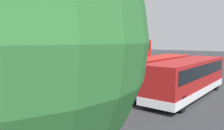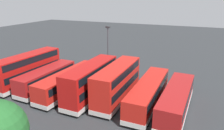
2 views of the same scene
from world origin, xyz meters
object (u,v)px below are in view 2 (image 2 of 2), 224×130
(lamp_post_tall, at_px, (108,48))
(waste_bin_yellow, at_px, (180,80))
(car_hatchback_silver, at_px, (33,60))
(bus_single_deck_near_end, at_px, (176,100))
(bus_double_decker_third, at_px, (117,82))
(bus_single_deck_sixth, at_px, (47,78))
(bus_single_deck_second, at_px, (148,92))
(bus_double_decker_fourth, at_px, (91,80))
(bus_single_deck_fifth, at_px, (69,81))
(bus_double_decker_seventh, at_px, (28,68))

(lamp_post_tall, height_order, waste_bin_yellow, lamp_post_tall)
(car_hatchback_silver, height_order, waste_bin_yellow, car_hatchback_silver)
(bus_single_deck_near_end, bearing_deg, bus_double_decker_third, -2.06)
(bus_single_deck_sixth, bearing_deg, bus_single_deck_second, -176.17)
(bus_double_decker_fourth, bearing_deg, bus_single_deck_second, -170.99)
(bus_single_deck_fifth, xyz_separation_m, waste_bin_yellow, (-13.68, -9.29, -1.15))
(bus_double_decker_fourth, height_order, car_hatchback_silver, bus_double_decker_fourth)
(bus_single_deck_fifth, relative_size, lamp_post_tall, 1.44)
(bus_double_decker_fourth, bearing_deg, lamp_post_tall, -79.92)
(bus_single_deck_fifth, bearing_deg, bus_double_decker_third, -176.93)
(bus_single_deck_fifth, bearing_deg, car_hatchback_silver, -30.18)
(bus_double_decker_seventh, bearing_deg, waste_bin_yellow, -156.60)
(bus_double_decker_seventh, distance_m, waste_bin_yellow, 22.98)
(bus_double_decker_third, relative_size, bus_single_deck_sixth, 1.00)
(bus_single_deck_fifth, bearing_deg, bus_single_deck_near_end, -179.56)
(bus_double_decker_third, relative_size, lamp_post_tall, 1.24)
(bus_double_decker_third, xyz_separation_m, car_hatchback_silver, (21.31, -8.00, -1.74))
(bus_double_decker_seventh, relative_size, waste_bin_yellow, 11.82)
(bus_single_deck_fifth, xyz_separation_m, bus_single_deck_sixth, (3.67, 0.21, -0.00))
(bus_single_deck_near_end, height_order, waste_bin_yellow, bus_single_deck_near_end)
(bus_single_deck_sixth, xyz_separation_m, lamp_post_tall, (-5.77, -8.44, 3.16))
(lamp_post_tall, bearing_deg, bus_double_decker_fourth, 100.08)
(car_hatchback_silver, distance_m, lamp_post_tall, 16.99)
(bus_single_deck_sixth, bearing_deg, bus_double_decker_seventh, -6.48)
(bus_single_deck_fifth, bearing_deg, bus_single_deck_second, -176.00)
(bus_single_deck_sixth, distance_m, car_hatchback_silver, 13.76)
(lamp_post_tall, xyz_separation_m, waste_bin_yellow, (-11.58, -1.07, -4.31))
(waste_bin_yellow, bearing_deg, bus_double_decker_seventh, 23.40)
(bus_double_decker_third, bearing_deg, waste_bin_yellow, -127.16)
(lamp_post_tall, relative_size, waste_bin_yellow, 8.63)
(bus_single_deck_near_end, distance_m, bus_double_decker_seventh, 21.52)
(bus_double_decker_third, xyz_separation_m, lamp_post_tall, (4.82, -7.85, 2.34))
(bus_single_deck_near_end, distance_m, car_hatchback_silver, 29.75)
(bus_single_deck_fifth, distance_m, car_hatchback_silver, 16.67)
(car_hatchback_silver, bearing_deg, bus_double_decker_fourth, 154.10)
(bus_single_deck_sixth, distance_m, bus_double_decker_seventh, 3.77)
(bus_single_deck_sixth, relative_size, waste_bin_yellow, 10.73)
(bus_single_deck_second, xyz_separation_m, bus_double_decker_third, (3.91, 0.39, 0.82))
(bus_single_deck_second, height_order, bus_double_decker_fourth, bus_double_decker_fourth)
(bus_single_deck_near_end, bearing_deg, bus_single_deck_fifth, 0.44)
(car_hatchback_silver, bearing_deg, waste_bin_yellow, -178.11)
(bus_single_deck_sixth, bearing_deg, lamp_post_tall, -124.36)
(waste_bin_yellow, bearing_deg, bus_single_deck_fifth, 34.18)
(car_hatchback_silver, bearing_deg, bus_single_deck_second, 163.21)
(bus_single_deck_near_end, relative_size, lamp_post_tall, 1.36)
(bus_single_deck_fifth, relative_size, bus_single_deck_sixth, 1.16)
(bus_single_deck_second, height_order, lamp_post_tall, lamp_post_tall)
(bus_single_deck_sixth, distance_m, waste_bin_yellow, 19.82)
(bus_single_deck_near_end, xyz_separation_m, bus_single_deck_second, (3.35, -0.65, 0.00))
(bus_single_deck_second, bearing_deg, bus_double_decker_seventh, 1.75)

